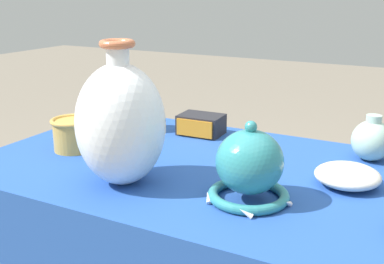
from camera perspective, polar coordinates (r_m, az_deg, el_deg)
The scene contains 8 objects.
display_table at distance 1.24m, azimuth 2.61°, elevation -8.00°, with size 1.24×0.72×0.76m.
vase_tall_bulbous at distance 1.10m, azimuth -8.45°, elevation 1.02°, with size 0.21×0.21×0.33m.
vase_dome_bell at distance 1.03m, azimuth 6.82°, elevation -4.28°, with size 0.18×0.19×0.18m.
mosaic_tile_box at distance 1.50m, azimuth 1.06°, elevation 0.88°, with size 0.14×0.11×0.06m.
jar_round_celadon at distance 1.35m, azimuth 20.52°, elevation -0.90°, with size 0.10×0.10×0.12m.
jar_round_charcoal at distance 1.54m, azimuth -6.51°, elevation 3.02°, with size 0.10×0.10×0.17m.
bowl_shallow_ivory at distance 1.17m, azimuth 17.95°, elevation -4.93°, with size 0.15×0.15×0.05m, color white.
cup_wide_ochre at distance 1.39m, azimuth -13.90°, elevation -0.13°, with size 0.12×0.12×0.09m.
Camera 1 is at (0.48, -1.04, 1.19)m, focal length 45.00 mm.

